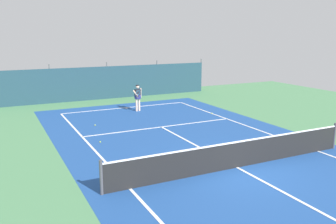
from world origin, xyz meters
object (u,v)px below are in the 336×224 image
object	(u,v)px
tennis_player	(138,96)
tennis_ball_near_player	(100,142)
tennis_ball_midcourt	(95,125)
parked_car	(123,81)
tennis_ball_by_sideline	(212,113)
tennis_net	(237,154)

from	to	relation	value
tennis_player	tennis_ball_near_player	xyz separation A→B (m)	(-3.98, -5.46, -0.93)
tennis_ball_midcourt	tennis_ball_near_player	bearing A→B (deg)	-100.99
tennis_player	tennis_ball_near_player	bearing A→B (deg)	40.17
parked_car	tennis_ball_midcourt	bearing A→B (deg)	-113.69
tennis_ball_midcourt	tennis_ball_by_sideline	bearing A→B (deg)	-2.58
tennis_ball_near_player	tennis_net	bearing A→B (deg)	-55.15
tennis_net	parked_car	distance (m)	18.79
tennis_player	parked_car	distance (m)	8.23
tennis_ball_by_sideline	parked_car	xyz separation A→B (m)	(-1.86, 10.76, 0.81)
tennis_player	tennis_net	bearing A→B (deg)	74.18
tennis_net	parked_car	world-z (taller)	parked_car
parked_car	tennis_player	bearing A→B (deg)	-100.00
tennis_ball_by_sideline	parked_car	world-z (taller)	parked_car
tennis_net	tennis_ball_near_player	size ratio (longest dim) A/B	153.33
tennis_net	parked_car	bearing A→B (deg)	83.19
tennis_player	parked_car	size ratio (longest dim) A/B	0.38
tennis_player	tennis_ball_by_sideline	world-z (taller)	tennis_player
tennis_net	tennis_ball_near_player	xyz separation A→B (m)	(-3.60, 5.17, -0.48)
tennis_ball_midcourt	parked_car	xyz separation A→B (m)	(5.23, 10.44, 0.81)
tennis_net	tennis_ball_near_player	bearing A→B (deg)	124.85
tennis_net	tennis_player	world-z (taller)	tennis_player
tennis_net	tennis_ball_by_sideline	xyz separation A→B (m)	(4.09, 7.90, -0.48)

